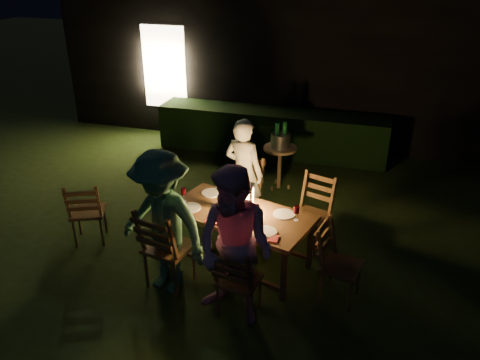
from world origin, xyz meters
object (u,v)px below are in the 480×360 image
(bottle_bucket_b, at_px, (284,137))
(person_opp_left, at_px, (162,223))
(person_house_side, at_px, (244,173))
(dining_table, at_px, (240,218))
(chair_near_right, at_px, (238,292))
(chair_end, at_px, (339,277))
(lantern, at_px, (246,200))
(chair_far_right, at_px, (310,226))
(bottle_bucket_a, at_px, (277,138))
(person_opp_right, at_px, (235,248))
(chair_spare, at_px, (89,222))
(side_table, at_px, (280,152))
(chair_far_left, at_px, (242,205))
(bottle_table, at_px, (222,196))
(ice_bucket, at_px, (280,140))
(chair_near_left, at_px, (169,261))

(bottle_bucket_b, bearing_deg, person_opp_left, -104.00)
(person_house_side, bearing_deg, dining_table, 118.76)
(chair_near_right, bearing_deg, chair_end, 37.69)
(dining_table, xyz_separation_m, lantern, (0.06, 0.04, 0.23))
(chair_far_right, distance_m, person_opp_left, 1.95)
(person_opp_left, distance_m, bottle_bucket_a, 2.81)
(chair_far_right, xyz_separation_m, person_house_side, (-0.95, 0.31, 0.46))
(lantern, bearing_deg, chair_far_right, 40.24)
(person_opp_right, bearing_deg, chair_spare, 174.98)
(side_table, bearing_deg, lantern, -88.50)
(chair_far_left, height_order, person_opp_right, person_opp_right)
(person_opp_left, relative_size, bottle_table, 5.84)
(ice_bucket, relative_size, bottle_bucket_b, 0.94)
(chair_spare, height_order, person_opp_right, person_opp_right)
(person_house_side, bearing_deg, chair_far_right, 177.13)
(bottle_bucket_b, bearing_deg, dining_table, -91.53)
(chair_spare, distance_m, person_house_side, 2.09)
(person_opp_left, bearing_deg, bottle_table, 76.29)
(chair_near_left, xyz_separation_m, chair_end, (1.82, 0.31, -0.04))
(chair_spare, xyz_separation_m, bottle_bucket_b, (2.04, 2.25, 0.58))
(person_opp_right, relative_size, bottle_bucket_a, 5.19)
(ice_bucket, bearing_deg, dining_table, -90.19)
(dining_table, distance_m, chair_near_right, 0.96)
(chair_near_right, distance_m, bottle_table, 1.18)
(bottle_bucket_b, bearing_deg, chair_end, -65.29)
(chair_near_right, xyz_separation_m, chair_far_left, (-0.48, 1.72, 0.02))
(ice_bucket, bearing_deg, chair_end, -63.97)
(chair_near_right, distance_m, chair_far_right, 1.54)
(dining_table, bearing_deg, ice_bucket, 104.71)
(lantern, xyz_separation_m, ice_bucket, (-0.05, 2.07, -0.04))
(chair_near_right, height_order, bottle_table, bottle_table)
(person_opp_right, bearing_deg, ice_bucket, 109.03)
(person_opp_right, distance_m, person_opp_left, 0.90)
(chair_spare, xyz_separation_m, side_table, (1.99, 2.21, 0.34))
(chair_far_left, distance_m, person_opp_right, 1.90)
(bottle_table, bearing_deg, lantern, -5.45)
(chair_end, xyz_separation_m, bottle_bucket_a, (-1.23, 2.38, 0.58))
(chair_near_right, xyz_separation_m, bottle_bucket_b, (-0.18, 3.00, 0.58))
(chair_spare, xyz_separation_m, person_opp_left, (1.34, -0.57, 0.54))
(bottle_table, bearing_deg, chair_near_left, -119.33)
(chair_spare, height_order, person_house_side, person_house_side)
(side_table, distance_m, bottle_bucket_a, 0.25)
(chair_spare, height_order, bottle_bucket_b, bottle_bucket_b)
(chair_far_right, xyz_separation_m, side_table, (-0.72, 1.50, 0.32))
(chair_near_left, relative_size, person_opp_left, 0.64)
(chair_far_right, xyz_separation_m, person_opp_left, (-1.38, -1.28, 0.53))
(bottle_bucket_a, height_order, bottle_bucket_b, same)
(chair_end, distance_m, bottle_table, 1.58)
(chair_far_left, relative_size, bottle_bucket_b, 3.06)
(person_house_side, height_order, bottle_bucket_b, person_house_side)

